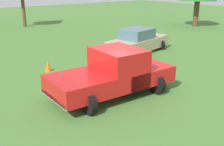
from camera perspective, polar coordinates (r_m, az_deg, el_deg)
ground_plane at (r=11.39m, az=1.08°, el=-3.06°), size 80.00×80.00×0.00m
pickup_truck at (r=10.41m, az=0.56°, el=0.21°), size 2.55×4.86×1.79m
sedan_near at (r=17.18m, az=5.37°, el=6.50°), size 2.61×4.57×1.45m
traffic_cone at (r=13.74m, az=-13.04°, el=1.43°), size 0.32×0.32×0.55m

